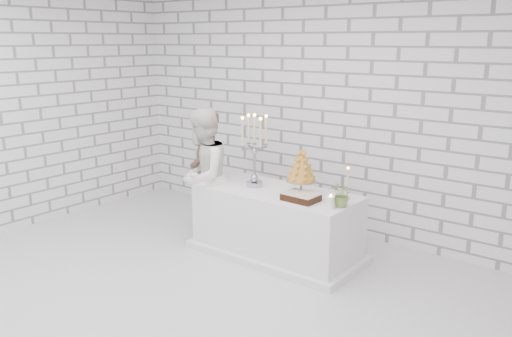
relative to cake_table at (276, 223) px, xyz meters
name	(u,v)px	position (x,y,z in m)	size (l,w,h in m)	color
ground	(179,299)	(-0.10, -1.40, -0.38)	(6.00, 5.00, 0.01)	silver
wall_back	(323,111)	(-0.10, 1.10, 1.12)	(6.00, 0.01, 3.00)	white
wall_left	(0,112)	(-3.10, -1.40, 1.12)	(0.01, 5.00, 3.00)	white
cake_table	(276,223)	(0.00, 0.00, 0.00)	(1.80, 0.80, 0.75)	white
groom	(205,173)	(-1.10, 0.03, 0.39)	(0.56, 0.37, 1.54)	#402A20
bride	(203,177)	(-0.90, -0.21, 0.43)	(0.78, 0.61, 1.61)	white
candelabra	(254,151)	(-0.30, -0.01, 0.78)	(0.33, 0.33, 0.82)	#9998A2
croquembouche	(301,172)	(0.29, 0.04, 0.62)	(0.32, 0.32, 0.50)	#AB6F1D
chocolate_cake	(301,197)	(0.41, -0.14, 0.42)	(0.35, 0.25, 0.08)	black
pillar_candle	(331,202)	(0.77, -0.17, 0.44)	(0.08, 0.08, 0.12)	white
extra_taper	(347,184)	(0.75, 0.19, 0.54)	(0.06, 0.06, 0.32)	beige
flowers	(342,195)	(0.84, -0.07, 0.50)	(0.23, 0.20, 0.25)	#417638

